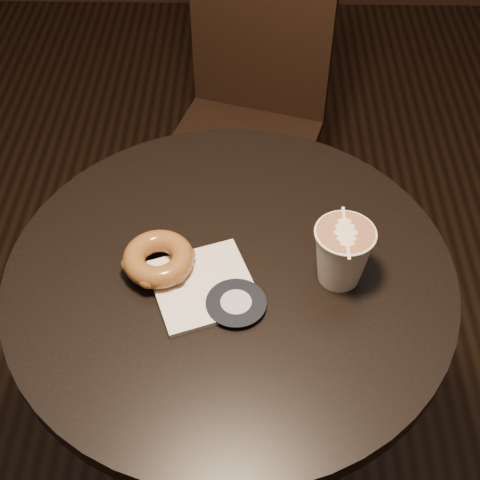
{
  "coord_description": "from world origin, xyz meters",
  "views": [
    {
      "loc": [
        0.03,
        -0.67,
        1.54
      ],
      "look_at": [
        0.01,
        0.03,
        0.79
      ],
      "focal_mm": 50.0,
      "sensor_mm": 36.0,
      "label": 1
    }
  ],
  "objects_px": {
    "doughnut": "(158,259)",
    "latte_cup": "(342,255)",
    "cafe_table": "(231,342)",
    "chair": "(251,97)",
    "pastry_bag": "(203,286)"
  },
  "relations": [
    {
      "from": "doughnut",
      "to": "latte_cup",
      "type": "xyz_separation_m",
      "value": [
        0.28,
        -0.01,
        0.02
      ]
    },
    {
      "from": "cafe_table",
      "to": "chair",
      "type": "relative_size",
      "value": 0.81
    },
    {
      "from": "chair",
      "to": "latte_cup",
      "type": "bearing_deg",
      "value": -63.46
    },
    {
      "from": "doughnut",
      "to": "pastry_bag",
      "type": "bearing_deg",
      "value": -25.93
    },
    {
      "from": "cafe_table",
      "to": "latte_cup",
      "type": "xyz_separation_m",
      "value": [
        0.17,
        -0.01,
        0.25
      ]
    },
    {
      "from": "cafe_table",
      "to": "pastry_bag",
      "type": "distance_m",
      "value": 0.21
    },
    {
      "from": "doughnut",
      "to": "latte_cup",
      "type": "relative_size",
      "value": 1.09
    },
    {
      "from": "doughnut",
      "to": "latte_cup",
      "type": "height_order",
      "value": "latte_cup"
    },
    {
      "from": "pastry_bag",
      "to": "latte_cup",
      "type": "height_order",
      "value": "latte_cup"
    },
    {
      "from": "latte_cup",
      "to": "pastry_bag",
      "type": "bearing_deg",
      "value": -173.06
    },
    {
      "from": "chair",
      "to": "pastry_bag",
      "type": "height_order",
      "value": "chair"
    },
    {
      "from": "pastry_bag",
      "to": "latte_cup",
      "type": "bearing_deg",
      "value": -13.73
    },
    {
      "from": "cafe_table",
      "to": "latte_cup",
      "type": "height_order",
      "value": "latte_cup"
    },
    {
      "from": "doughnut",
      "to": "chair",
      "type": "bearing_deg",
      "value": 80.0
    },
    {
      "from": "cafe_table",
      "to": "doughnut",
      "type": "relative_size",
      "value": 6.84
    }
  ]
}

